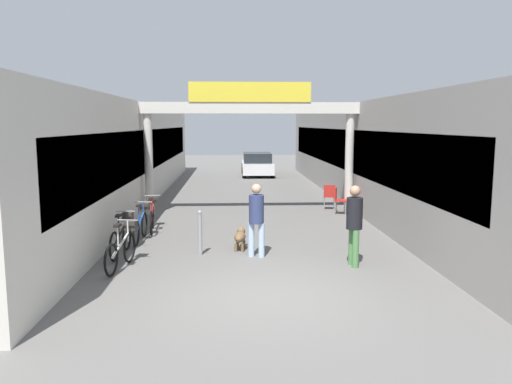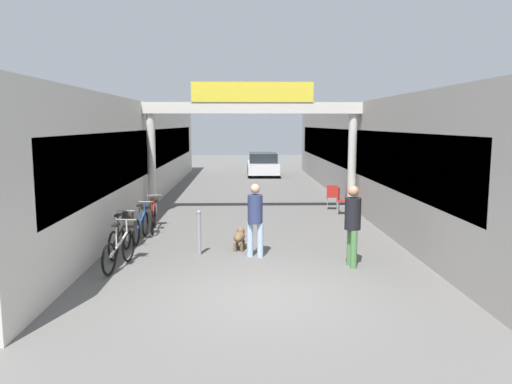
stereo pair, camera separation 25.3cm
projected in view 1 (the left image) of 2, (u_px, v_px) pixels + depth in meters
ground_plane at (267, 295)px, 8.84m from camera, size 80.00×80.00×0.00m
storefront_left at (115, 154)px, 19.22m from camera, size 3.00×26.00×3.74m
storefront_right at (376, 153)px, 19.72m from camera, size 3.00×26.00×3.74m
arcade_sign_gateway at (250, 121)px, 16.41m from camera, size 7.40×0.47×4.35m
pedestrian_with_dog at (256, 215)px, 11.28m from camera, size 0.42×0.42×1.68m
pedestrian_companion at (354, 220)px, 10.53m from camera, size 0.37×0.39×1.74m
dog_on_leash at (240, 237)px, 12.04m from camera, size 0.34×0.70×0.50m
bicycle_silver_nearest at (123, 247)px, 10.49m from camera, size 0.46×1.68×0.98m
bicycle_black_second at (122, 236)px, 11.57m from camera, size 0.46×1.69×0.98m
bicycle_blue_third at (141, 224)px, 12.96m from camera, size 0.46×1.69×0.98m
bicycle_red_farthest at (152, 215)px, 14.15m from camera, size 0.46×1.68×0.98m
bollard_post_metal at (200, 232)px, 11.51m from camera, size 0.10×0.10×1.04m
cafe_chair_red_nearer at (339, 198)px, 16.70m from camera, size 0.50×0.50×0.89m
cafe_chair_red_farther at (329, 195)px, 17.55m from camera, size 0.46×0.46×0.89m
parked_car_white at (257, 164)px, 29.20m from camera, size 1.81×4.01×1.33m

